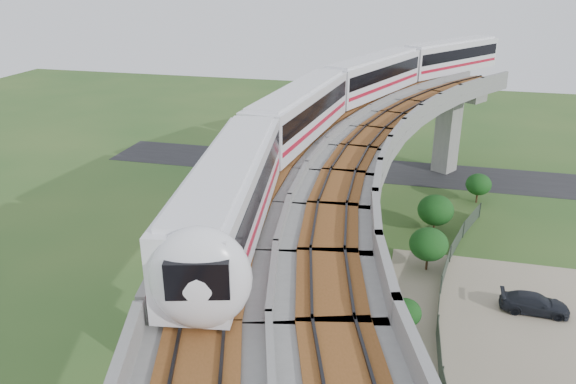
% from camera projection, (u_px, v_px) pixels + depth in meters
% --- Properties ---
extents(ground, '(160.00, 160.00, 0.00)m').
position_uv_depth(ground, '(306.00, 316.00, 37.38)').
color(ground, '#295120').
rests_on(ground, ground).
extents(dirt_lot, '(18.00, 26.00, 0.04)m').
position_uv_depth(dirt_lot, '(535.00, 369.00, 32.43)').
color(dirt_lot, gray).
rests_on(dirt_lot, ground).
extents(asphalt_road, '(60.00, 8.00, 0.03)m').
position_uv_depth(asphalt_road, '(362.00, 169.00, 64.37)').
color(asphalt_road, '#232326').
rests_on(asphalt_road, ground).
extents(viaduct, '(19.58, 73.98, 11.40)m').
position_uv_depth(viaduct, '(371.00, 196.00, 33.13)').
color(viaduct, '#99968E').
rests_on(viaduct, ground).
extents(metro_train, '(18.03, 59.92, 3.64)m').
position_uv_depth(metro_train, '(363.00, 95.00, 43.67)').
color(metro_train, white).
rests_on(metro_train, ground).
extents(fence, '(3.87, 38.73, 1.50)m').
position_uv_depth(fence, '(459.00, 328.00, 34.91)').
color(fence, '#2D382D').
rests_on(fence, ground).
extents(tree_0, '(2.46, 2.46, 2.95)m').
position_uv_depth(tree_0, '(479.00, 184.00, 54.60)').
color(tree_0, '#382314').
rests_on(tree_0, ground).
extents(tree_1, '(3.10, 3.10, 3.37)m').
position_uv_depth(tree_1, '(436.00, 210.00, 48.52)').
color(tree_1, '#382314').
rests_on(tree_1, ground).
extents(tree_2, '(2.93, 2.93, 3.45)m').
position_uv_depth(tree_2, '(429.00, 244.00, 42.22)').
color(tree_2, '#382314').
rests_on(tree_2, ground).
extents(tree_3, '(2.02, 2.02, 2.56)m').
position_uv_depth(tree_3, '(405.00, 313.00, 34.76)').
color(tree_3, '#382314').
rests_on(tree_3, ground).
extents(car_dark, '(4.47, 1.87, 1.29)m').
position_uv_depth(car_dark, '(535.00, 303.00, 37.53)').
color(car_dark, black).
rests_on(car_dark, dirt_lot).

